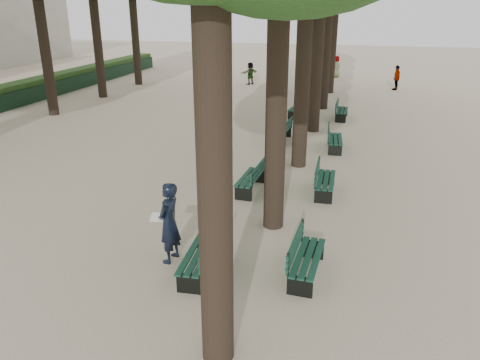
# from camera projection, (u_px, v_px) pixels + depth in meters

# --- Properties ---
(ground) EXTENTS (120.00, 120.00, 0.00)m
(ground) POSITION_uv_depth(u_px,v_px,m) (178.00, 279.00, 9.95)
(ground) COLOR #C7B397
(ground) RESTS_ON ground
(bench_left_0) EXTENTS (0.69, 1.83, 0.92)m
(bench_left_0) POSITION_uv_depth(u_px,v_px,m) (199.00, 262.00, 10.08)
(bench_left_0) COLOR black
(bench_left_0) RESTS_ON ground
(bench_left_1) EXTENTS (0.65, 1.82, 0.92)m
(bench_left_1) POSITION_uv_depth(u_px,v_px,m) (250.00, 183.00, 14.49)
(bench_left_1) COLOR black
(bench_left_1) RESTS_ON ground
(bench_left_2) EXTENTS (0.68, 1.83, 0.92)m
(bench_left_2) POSITION_uv_depth(u_px,v_px,m) (281.00, 135.00, 19.66)
(bench_left_2) COLOR black
(bench_left_2) RESTS_ON ground
(bench_left_3) EXTENTS (0.77, 1.85, 0.92)m
(bench_left_3) POSITION_uv_depth(u_px,v_px,m) (297.00, 111.00, 23.98)
(bench_left_3) COLOR black
(bench_left_3) RESTS_ON ground
(bench_right_0) EXTENTS (0.66, 1.83, 0.92)m
(bench_right_0) POSITION_uv_depth(u_px,v_px,m) (307.00, 265.00, 9.96)
(bench_right_0) COLOR black
(bench_right_0) RESTS_ON ground
(bench_right_1) EXTENTS (0.61, 1.81, 0.92)m
(bench_right_1) POSITION_uv_depth(u_px,v_px,m) (325.00, 185.00, 14.29)
(bench_right_1) COLOR black
(bench_right_1) RESTS_ON ground
(bench_right_2) EXTENTS (0.71, 1.84, 0.92)m
(bench_right_2) POSITION_uv_depth(u_px,v_px,m) (335.00, 143.00, 18.56)
(bench_right_2) COLOR black
(bench_right_2) RESTS_ON ground
(bench_right_3) EXTENTS (0.59, 1.81, 0.92)m
(bench_right_3) POSITION_uv_depth(u_px,v_px,m) (342.00, 114.00, 23.44)
(bench_right_3) COLOR black
(bench_right_3) RESTS_ON ground
(man_with_map) EXTENTS (0.67, 0.80, 1.88)m
(man_with_map) POSITION_uv_depth(u_px,v_px,m) (169.00, 223.00, 10.34)
(man_with_map) COLOR black
(man_with_map) RESTS_ON ground
(pedestrian_d) EXTENTS (0.77, 0.81, 1.63)m
(pedestrian_d) POSITION_uv_depth(u_px,v_px,m) (336.00, 67.00, 36.39)
(pedestrian_d) COLOR #262628
(pedestrian_d) RESTS_ON ground
(pedestrian_e) EXTENTS (1.11, 1.33, 1.55)m
(pedestrian_e) POSITION_uv_depth(u_px,v_px,m) (250.00, 73.00, 33.24)
(pedestrian_e) COLOR #262628
(pedestrian_e) RESTS_ON ground
(pedestrian_c) EXTENTS (0.68, 1.00, 1.62)m
(pedestrian_c) POSITION_uv_depth(u_px,v_px,m) (397.00, 78.00, 31.04)
(pedestrian_c) COLOR #262628
(pedestrian_c) RESTS_ON ground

